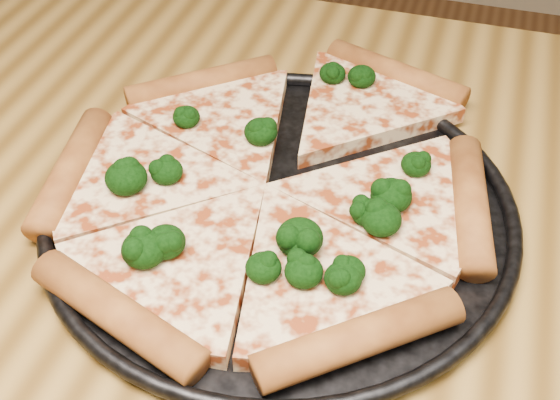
# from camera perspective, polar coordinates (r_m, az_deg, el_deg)

# --- Properties ---
(pizza_pan) EXTENTS (0.37, 0.37, 0.02)m
(pizza_pan) POSITION_cam_1_polar(r_m,az_deg,el_deg) (0.56, 0.00, -0.62)
(pizza_pan) COLOR black
(pizza_pan) RESTS_ON dining_table
(pizza) EXTENTS (0.36, 0.41, 0.03)m
(pizza) POSITION_cam_1_polar(r_m,az_deg,el_deg) (0.57, -0.70, 1.45)
(pizza) COLOR #F9D598
(pizza) RESTS_ON pizza_pan
(broccoli_florets) EXTENTS (0.24, 0.29, 0.03)m
(broccoli_florets) POSITION_cam_1_polar(r_m,az_deg,el_deg) (0.54, -0.29, 0.27)
(broccoli_florets) COLOR black
(broccoli_florets) RESTS_ON pizza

